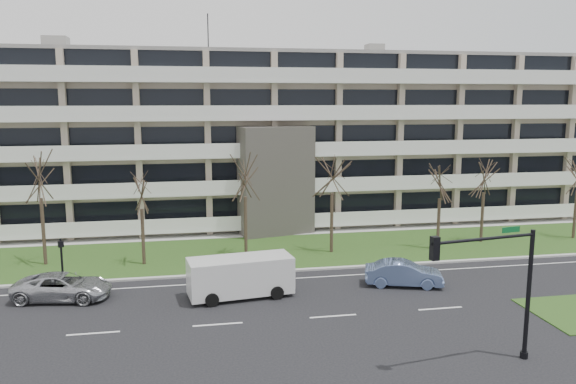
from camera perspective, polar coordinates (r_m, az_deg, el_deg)
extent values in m
plane|color=black|center=(30.11, 4.60, -12.47)|extent=(160.00, 160.00, 0.00)
cube|color=#264C19|center=(42.14, 0.00, -5.95)|extent=(90.00, 10.00, 0.06)
cube|color=#B2B2AD|center=(37.42, 1.40, -7.91)|extent=(90.00, 0.35, 0.12)
cube|color=#B2B2AD|center=(47.38, -1.21, -4.20)|extent=(90.00, 2.00, 0.08)
cube|color=white|center=(36.04, 1.89, -8.69)|extent=(90.00, 0.12, 0.01)
cube|color=#BFAB95|center=(53.10, -2.46, 5.42)|extent=(60.00, 12.00, 15.00)
cube|color=gray|center=(53.11, -2.52, 13.68)|extent=(60.50, 12.50, 0.30)
cube|color=#4C4742|center=(46.53, -1.23, 1.14)|extent=(6.39, 3.69, 9.00)
cube|color=black|center=(46.77, -1.18, -1.92)|extent=(4.92, 1.19, 3.50)
cube|color=gray|center=(53.72, -22.51, 13.75)|extent=(2.00, 2.00, 1.20)
cylinder|color=black|center=(52.82, -8.13, 15.64)|extent=(0.10, 0.10, 3.50)
cube|color=black|center=(47.89, -1.41, -1.53)|extent=(58.00, 0.10, 1.80)
cube|color=white|center=(47.54, -1.28, -3.46)|extent=(58.00, 1.40, 0.22)
cube|color=white|center=(46.79, -1.15, -2.92)|extent=(58.00, 0.08, 1.00)
cube|color=black|center=(47.41, -1.43, 2.03)|extent=(58.00, 0.10, 1.80)
cube|color=white|center=(46.96, -1.29, 0.11)|extent=(58.00, 1.40, 0.22)
cube|color=white|center=(46.24, -1.16, 0.71)|extent=(58.00, 0.08, 1.00)
cube|color=black|center=(47.12, -1.44, 5.65)|extent=(58.00, 0.10, 1.80)
cube|color=white|center=(46.57, -1.30, 3.75)|extent=(58.00, 1.40, 0.22)
cube|color=white|center=(45.88, -1.17, 4.42)|extent=(58.00, 0.08, 1.00)
cube|color=black|center=(47.01, -1.46, 9.30)|extent=(58.00, 0.10, 1.80)
cube|color=white|center=(46.37, -1.32, 7.44)|extent=(58.00, 1.40, 0.22)
cube|color=white|center=(45.71, -1.19, 8.17)|extent=(58.00, 0.08, 1.00)
cube|color=black|center=(47.10, -1.47, 12.95)|extent=(58.00, 0.10, 1.80)
cube|color=white|center=(46.36, -1.33, 11.15)|extent=(58.00, 1.40, 0.22)
cube|color=white|center=(45.74, -1.20, 11.93)|extent=(58.00, 0.08, 1.00)
imported|color=#AFB1B6|center=(34.56, -21.92, -8.91)|extent=(5.69, 3.32, 1.49)
imported|color=#6982B7|center=(35.07, 11.66, -8.10)|extent=(4.92, 2.90, 1.53)
cube|color=silver|center=(32.52, -4.86, -8.43)|extent=(6.13, 2.94, 2.07)
cube|color=black|center=(32.34, -4.88, -7.42)|extent=(5.68, 2.72, 0.76)
cube|color=silver|center=(33.28, -0.14, -8.28)|extent=(0.65, 2.11, 1.31)
cylinder|color=black|center=(31.44, -7.73, -10.81)|extent=(0.79, 0.37, 0.76)
cylinder|color=black|center=(33.47, -8.41, -9.55)|extent=(0.79, 0.37, 0.76)
cylinder|color=black|center=(32.25, -1.13, -10.19)|extent=(0.79, 0.37, 0.76)
cylinder|color=black|center=(34.23, -2.20, -9.02)|extent=(0.79, 0.37, 0.76)
cylinder|color=black|center=(27.60, 22.85, -15.00)|extent=(0.35, 0.35, 0.29)
cylinder|color=black|center=(26.62, 23.23, -9.60)|extent=(0.19, 0.19, 5.77)
cylinder|color=black|center=(24.30, 19.25, -4.53)|extent=(4.96, 0.87, 0.13)
cube|color=black|center=(23.02, 14.68, -5.56)|extent=(0.35, 0.35, 0.96)
sphere|color=red|center=(22.95, 14.71, -4.82)|extent=(0.19, 0.19, 0.19)
sphere|color=orange|center=(23.02, 14.68, -5.56)|extent=(0.19, 0.19, 0.19)
sphere|color=green|center=(23.10, 14.65, -6.30)|extent=(0.19, 0.19, 0.19)
cube|color=#0C5926|center=(25.08, 21.71, -3.57)|extent=(0.86, 0.17, 0.24)
cylinder|color=black|center=(35.56, -21.96, -6.94)|extent=(0.13, 0.13, 3.22)
cube|color=black|center=(35.23, -22.09, -4.93)|extent=(0.37, 0.33, 0.34)
sphere|color=red|center=(35.23, -22.09, -4.93)|extent=(0.15, 0.15, 0.15)
cylinder|color=#382B21|center=(41.53, -23.59, -3.73)|extent=(0.24, 0.24, 4.64)
cylinder|color=#382B21|center=(39.49, -14.51, -4.45)|extent=(0.24, 0.24, 3.88)
cylinder|color=#382B21|center=(40.69, -4.32, -3.46)|extent=(0.24, 0.24, 4.30)
cylinder|color=#382B21|center=(41.27, 4.46, -3.17)|extent=(0.24, 0.24, 4.45)
cylinder|color=#382B21|center=(43.55, 15.03, -3.18)|extent=(0.24, 0.24, 3.89)
cylinder|color=#382B21|center=(46.70, 19.12, -2.47)|extent=(0.24, 0.24, 3.99)
cylinder|color=#382B21|center=(50.88, 27.13, -2.07)|extent=(0.24, 0.24, 3.95)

